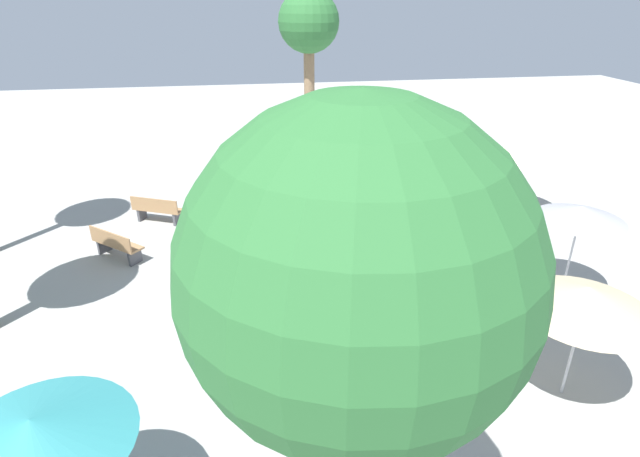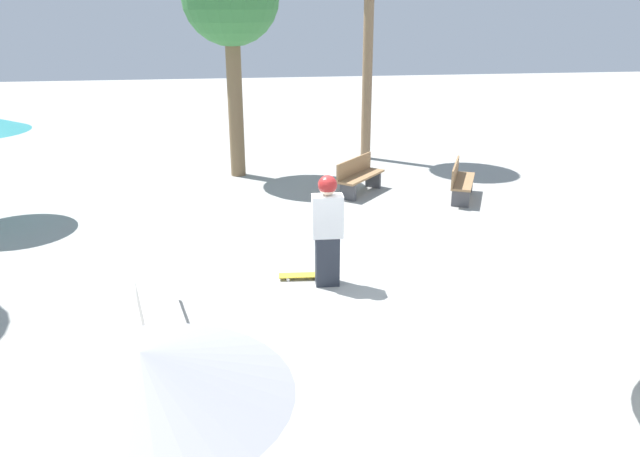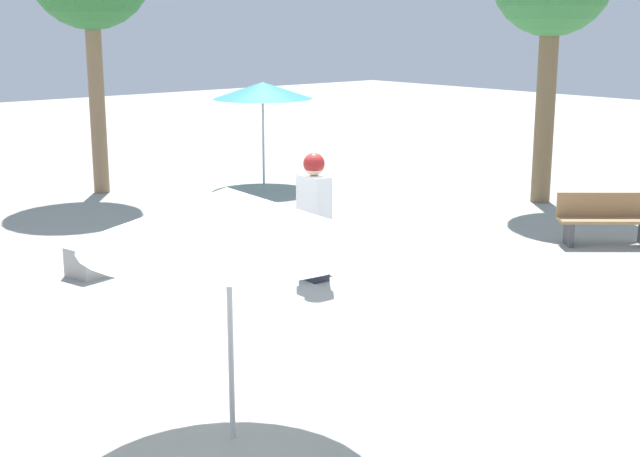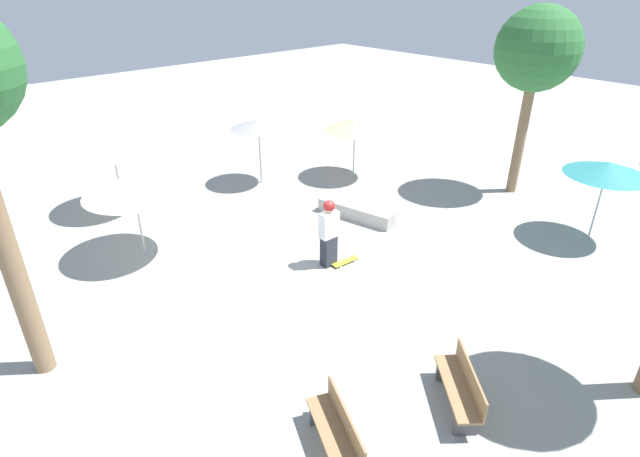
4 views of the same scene
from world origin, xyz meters
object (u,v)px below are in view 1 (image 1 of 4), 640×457
(skateboard, at_px, (301,278))
(shade_umbrella_teal, at_px, (33,432))
(bench_near, at_px, (157,210))
(shade_umbrella_grey, at_px, (581,213))
(skater_main, at_px, (309,238))
(shade_umbrella_cream, at_px, (523,153))
(shade_umbrella_white, at_px, (413,152))
(palm_tree_center_left, at_px, (356,281))
(shade_umbrella_tan, at_px, (587,299))
(palm_tree_center_right, at_px, (309,29))
(bench_far, at_px, (116,244))
(concrete_ledge, at_px, (390,316))

(skateboard, bearing_deg, shade_umbrella_teal, -26.79)
(bench_near, bearing_deg, shade_umbrella_grey, -6.02)
(skater_main, distance_m, shade_umbrella_cream, 7.48)
(shade_umbrella_white, distance_m, palm_tree_center_left, 12.49)
(skateboard, distance_m, shade_umbrella_grey, 6.57)
(shade_umbrella_tan, bearing_deg, palm_tree_center_right, -75.84)
(shade_umbrella_tan, distance_m, palm_tree_center_right, 12.46)
(skater_main, distance_m, palm_tree_center_left, 8.86)
(skater_main, distance_m, palm_tree_center_right, 8.07)
(shade_umbrella_cream, relative_size, palm_tree_center_right, 0.38)
(shade_umbrella_teal, bearing_deg, skateboard, -121.18)
(skateboard, distance_m, shade_umbrella_white, 5.79)
(palm_tree_center_right, bearing_deg, palm_tree_center_left, 83.35)
(shade_umbrella_grey, bearing_deg, shade_umbrella_cream, -104.92)
(skateboard, height_order, palm_tree_center_right, palm_tree_center_right)
(shade_umbrella_cream, bearing_deg, shade_umbrella_teal, 39.67)
(skater_main, height_order, palm_tree_center_right, palm_tree_center_right)
(bench_far, relative_size, shade_umbrella_white, 0.59)
(skater_main, xyz_separation_m, shade_umbrella_cream, (-6.95, -2.53, 1.11))
(palm_tree_center_left, bearing_deg, concrete_ledge, -111.27)
(bench_far, bearing_deg, palm_tree_center_left, -25.43)
(skater_main, height_order, shade_umbrella_cream, shade_umbrella_cream)
(palm_tree_center_left, bearing_deg, shade_umbrella_tan, -146.31)
(bench_far, xyz_separation_m, palm_tree_center_left, (-4.26, 9.60, 4.22))
(skateboard, bearing_deg, shade_umbrella_tan, 46.70)
(bench_far, distance_m, palm_tree_center_left, 11.31)
(skateboard, distance_m, shade_umbrella_tan, 6.48)
(bench_far, distance_m, palm_tree_center_right, 9.32)
(shade_umbrella_cream, distance_m, palm_tree_center_right, 8.00)
(bench_near, relative_size, palm_tree_center_left, 0.27)
(concrete_ledge, relative_size, palm_tree_center_right, 0.38)
(shade_umbrella_grey, xyz_separation_m, shade_umbrella_white, (1.99, -5.39, -0.12))
(bench_far, distance_m, shade_umbrella_teal, 8.34)
(skateboard, height_order, bench_near, bench_near)
(palm_tree_center_right, height_order, palm_tree_center_left, palm_tree_center_right)
(concrete_ledge, xyz_separation_m, shade_umbrella_teal, (5.41, 4.06, 1.89))
(skater_main, height_order, concrete_ledge, skater_main)
(concrete_ledge, bearing_deg, bench_far, -32.21)
(bench_near, height_order, shade_umbrella_grey, shade_umbrella_grey)
(shade_umbrella_grey, bearing_deg, shade_umbrella_white, -69.72)
(shade_umbrella_white, bearing_deg, palm_tree_center_left, 68.45)
(shade_umbrella_grey, relative_size, shade_umbrella_white, 0.92)
(shade_umbrella_teal, bearing_deg, shade_umbrella_white, -128.09)
(shade_umbrella_grey, bearing_deg, shade_umbrella_teal, 24.74)
(shade_umbrella_grey, distance_m, palm_tree_center_left, 9.15)
(skateboard, distance_m, concrete_ledge, 2.70)
(skater_main, relative_size, concrete_ledge, 0.73)
(skateboard, relative_size, shade_umbrella_white, 0.32)
(bench_far, relative_size, shade_umbrella_cream, 0.59)
(bench_far, bearing_deg, shade_umbrella_tan, 4.53)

